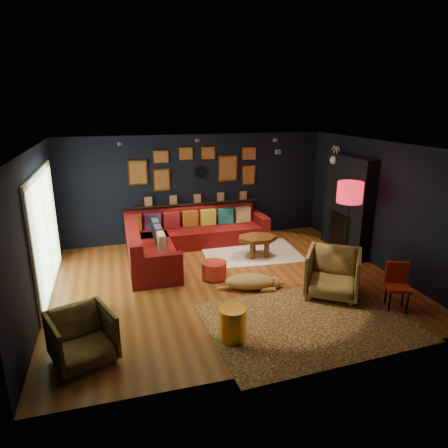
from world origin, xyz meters
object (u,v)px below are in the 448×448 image
object	(u,v)px
coffee_table	(257,240)
orange_chair	(398,282)
pouf	(214,270)
armchair_right	(333,271)
gold_stool	(232,324)
floor_lamp	(350,196)
armchair_left	(82,335)
sectional	(180,239)
dog	(250,279)

from	to	relation	value
coffee_table	orange_chair	world-z (taller)	orange_chair
coffee_table	pouf	size ratio (longest dim) A/B	1.92
armchair_right	gold_stool	xyz separation A→B (m)	(-2.14, -0.87, -0.21)
floor_lamp	coffee_table	bearing A→B (deg)	143.29
coffee_table	gold_stool	distance (m)	3.35
armchair_right	floor_lamp	size ratio (longest dim) A/B	0.51
armchair_left	orange_chair	xyz separation A→B (m)	(4.99, 0.11, 0.07)
armchair_right	sectional	bearing A→B (deg)	163.14
dog	orange_chair	bearing A→B (deg)	-16.52
pouf	floor_lamp	size ratio (longest dim) A/B	0.26
armchair_right	coffee_table	bearing A→B (deg)	141.71
floor_lamp	dog	bearing A→B (deg)	-170.03
coffee_table	gold_stool	size ratio (longest dim) A/B	1.82
sectional	pouf	bearing A→B (deg)	-76.16
orange_chair	armchair_right	bearing A→B (deg)	164.35
sectional	orange_chair	world-z (taller)	sectional
armchair_right	orange_chair	xyz separation A→B (m)	(0.80, -0.69, -0.00)
dog	armchair_right	bearing A→B (deg)	-9.85
pouf	floor_lamp	xyz separation A→B (m)	(2.72, -0.25, 1.37)
floor_lamp	orange_chair	bearing A→B (deg)	-92.16
floor_lamp	armchair_right	bearing A→B (deg)	-130.84
pouf	armchair_right	bearing A→B (deg)	-34.00
gold_stool	dog	distance (m)	1.68
armchair_right	dog	distance (m)	1.49
sectional	armchair_left	xyz separation A→B (m)	(-1.94, -3.65, 0.07)
coffee_table	floor_lamp	world-z (taller)	floor_lamp
orange_chair	sectional	bearing A→B (deg)	155.65
sectional	pouf	size ratio (longest dim) A/B	7.05
coffee_table	floor_lamp	distance (m)	2.21
armchair_left	floor_lamp	xyz separation A→B (m)	(5.05, 1.80, 1.16)
pouf	armchair_left	world-z (taller)	armchair_left
orange_chair	floor_lamp	size ratio (longest dim) A/B	0.43
gold_stool	orange_chair	bearing A→B (deg)	3.62
coffee_table	orange_chair	size ratio (longest dim) A/B	1.18
sectional	coffee_table	size ratio (longest dim) A/B	3.68
coffee_table	armchair_right	bearing A→B (deg)	-73.22
armchair_left	floor_lamp	bearing A→B (deg)	-1.29
coffee_table	floor_lamp	bearing A→B (deg)	-36.71
sectional	armchair_right	bearing A→B (deg)	-51.80
armchair_left	floor_lamp	size ratio (longest dim) A/B	0.43
pouf	coffee_table	bearing A→B (deg)	35.67
floor_lamp	pouf	bearing A→B (deg)	174.74
gold_stool	pouf	bearing A→B (deg)	82.43
coffee_table	floor_lamp	xyz separation A→B (m)	(1.50, -1.12, 1.17)
coffee_table	armchair_left	xyz separation A→B (m)	(-3.55, -2.92, 0.01)
orange_chair	dog	world-z (taller)	orange_chair
orange_chair	floor_lamp	world-z (taller)	floor_lamp
sectional	dog	size ratio (longest dim) A/B	2.75
coffee_table	pouf	world-z (taller)	coffee_table
sectional	gold_stool	world-z (taller)	sectional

